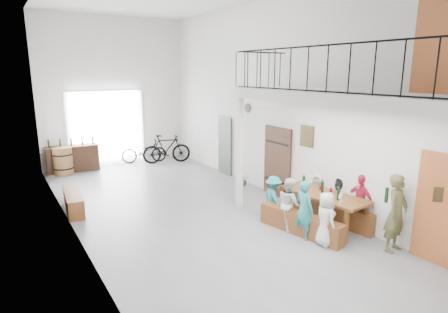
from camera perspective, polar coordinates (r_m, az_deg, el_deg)
floor at (r=9.84m, az=-5.52°, el=-8.14°), size 12.00×12.00×0.00m
room_walls at (r=9.18m, az=-6.01°, el=13.04°), size 12.00×12.00×12.00m
gateway_portal at (r=14.80m, az=-17.42°, el=4.07°), size 2.80×0.08×2.80m
right_wall_decor at (r=9.45m, az=14.36°, el=1.64°), size 0.07×8.28×5.07m
balcony at (r=7.92m, az=17.80°, el=8.25°), size 1.52×5.62×4.00m
tasting_table at (r=8.91m, az=14.94°, el=-5.98°), size 1.01×2.09×0.79m
bench_inner at (r=8.56m, az=11.55°, el=-9.96°), size 0.71×2.08×0.47m
bench_wall at (r=9.34m, az=16.18°, el=-8.15°), size 0.54×2.18×0.50m
tableware at (r=8.68m, az=15.29°, el=-4.92°), size 0.24×1.28×0.35m
side_bench at (r=10.49m, az=-21.98°, el=-6.28°), size 0.54×1.76×0.49m
oak_barrel at (r=14.07m, az=-23.31°, el=-0.64°), size 0.65×0.65×0.96m
serving_counter at (r=14.41m, az=-22.06°, el=-0.30°), size 1.79×0.64×0.93m
counter_bottles at (r=14.30m, az=-22.26°, el=2.06°), size 1.51×0.17×0.28m
guest_left_a at (r=8.02m, az=15.21°, el=-9.18°), size 0.48×0.62×1.14m
guest_left_b at (r=8.21m, az=12.13°, el=-7.91°), size 0.32×0.48×1.29m
guest_left_c at (r=8.64m, az=9.91°, el=-7.08°), size 0.59×0.68×1.20m
guest_left_d at (r=9.13m, az=7.54°, el=-6.27°), size 0.55×0.77×1.08m
guest_right_a at (r=9.00m, az=20.04°, el=-6.54°), size 0.34×0.77×1.30m
guest_right_b at (r=9.42m, az=17.19°, el=-6.18°), size 0.69×1.04×1.07m
guest_right_c at (r=9.82m, az=14.07°, el=-5.38°), size 0.41×0.55×1.01m
host_standing at (r=8.18m, az=24.78°, el=-7.85°), size 0.63×0.48×1.58m
potted_plant at (r=11.77m, az=3.02°, el=-3.58°), size 0.41×0.39×0.37m
bicycle_near at (r=14.99m, az=-12.08°, el=0.81°), size 1.83×1.04×0.91m
bicycle_far at (r=14.72m, az=-8.75°, el=1.14°), size 1.93×0.99×1.12m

